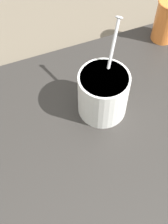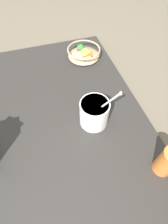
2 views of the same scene
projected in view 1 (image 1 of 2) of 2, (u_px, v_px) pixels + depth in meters
yogurt_tub at (103, 92)px, 0.80m from camera, size 0.14×0.15×0.25m
drinking_cup at (166, 20)px, 0.96m from camera, size 0.08×0.08×0.14m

